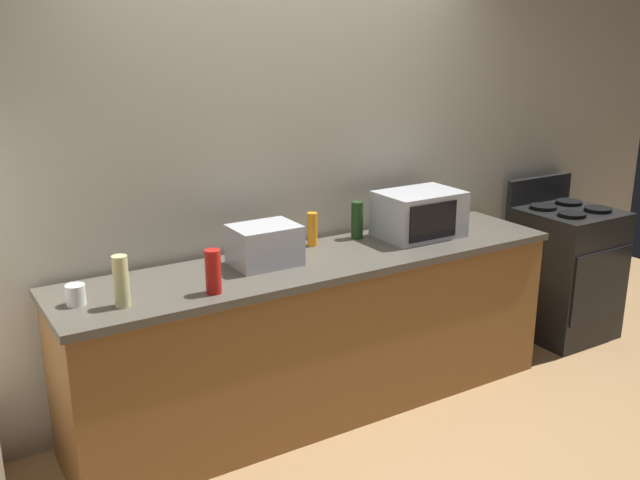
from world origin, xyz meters
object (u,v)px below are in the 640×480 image
(bottle_hot_sauce, at_px, (213,272))
(mug_yellow, at_px, (457,216))
(mug_white, at_px, (76,295))
(bottle_dish_soap, at_px, (312,229))
(stove_range, at_px, (564,271))
(bottle_vinegar, at_px, (121,281))
(toaster_oven, at_px, (265,245))
(microwave, at_px, (419,214))
(bottle_wine, at_px, (357,220))

(bottle_hot_sauce, xyz_separation_m, mug_yellow, (1.82, 0.36, -0.06))
(mug_white, xyz_separation_m, mug_yellow, (2.40, 0.17, -0.00))
(bottle_hot_sauce, bearing_deg, mug_white, 162.40)
(bottle_dish_soap, relative_size, bottle_hot_sauce, 0.91)
(stove_range, bearing_deg, bottle_vinegar, -177.61)
(stove_range, xyz_separation_m, bottle_hot_sauce, (-2.70, -0.19, 0.54))
(toaster_oven, bearing_deg, stove_range, -1.50)
(toaster_oven, bearing_deg, bottle_hot_sauce, -147.80)
(mug_white, bearing_deg, toaster_oven, 3.79)
(bottle_dish_soap, height_order, bottle_hot_sauce, bottle_hot_sauce)
(toaster_oven, relative_size, bottle_dish_soap, 1.78)
(microwave, bearing_deg, toaster_oven, 179.31)
(stove_range, height_order, microwave, microwave)
(bottle_wine, xyz_separation_m, mug_yellow, (0.74, -0.04, -0.07))
(microwave, height_order, mug_yellow, microwave)
(bottle_wine, height_order, bottle_vinegar, bottle_vinegar)
(microwave, xyz_separation_m, mug_white, (-1.99, -0.05, -0.09))
(toaster_oven, xyz_separation_m, mug_white, (-0.98, -0.06, -0.06))
(bottle_hot_sauce, xyz_separation_m, bottle_vinegar, (-0.41, 0.06, 0.01))
(bottle_dish_soap, bearing_deg, mug_white, -170.69)
(toaster_oven, relative_size, bottle_hot_sauce, 1.62)
(toaster_oven, bearing_deg, bottle_dish_soap, 22.42)
(bottle_dish_soap, bearing_deg, bottle_vinegar, -163.69)
(toaster_oven, relative_size, mug_white, 3.62)
(toaster_oven, xyz_separation_m, bottle_dish_soap, (0.38, 0.16, -0.01))
(bottle_wine, bearing_deg, microwave, -25.98)
(mug_white, bearing_deg, bottle_dish_soap, 9.31)
(toaster_oven, bearing_deg, mug_white, -176.21)
(bottle_wine, xyz_separation_m, mug_white, (-1.66, -0.21, -0.06))
(stove_range, xyz_separation_m, microwave, (-1.28, 0.05, 0.57))
(stove_range, bearing_deg, bottle_dish_soap, 173.49)
(microwave, distance_m, mug_yellow, 0.43)
(bottle_hot_sauce, relative_size, bottle_vinegar, 0.89)
(stove_range, bearing_deg, mug_yellow, 169.13)
(toaster_oven, relative_size, bottle_wine, 1.56)
(bottle_vinegar, bearing_deg, mug_yellow, 7.61)
(bottle_hot_sauce, distance_m, mug_yellow, 1.85)
(bottle_hot_sauce, height_order, bottle_wine, bottle_wine)
(stove_range, distance_m, toaster_oven, 2.36)
(microwave, relative_size, bottle_dish_soap, 2.52)
(stove_range, height_order, bottle_vinegar, bottle_vinegar)
(stove_range, xyz_separation_m, bottle_vinegar, (-3.11, -0.13, 0.56))
(toaster_oven, xyz_separation_m, mug_yellow, (1.42, 0.11, -0.06))
(stove_range, relative_size, microwave, 2.25)
(stove_range, bearing_deg, bottle_hot_sauce, -175.99)
(microwave, relative_size, toaster_oven, 1.41)
(mug_yellow, bearing_deg, mug_white, -175.88)
(microwave, height_order, bottle_vinegar, microwave)
(stove_range, height_order, mug_white, stove_range)
(bottle_hot_sauce, height_order, mug_white, bottle_hot_sauce)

